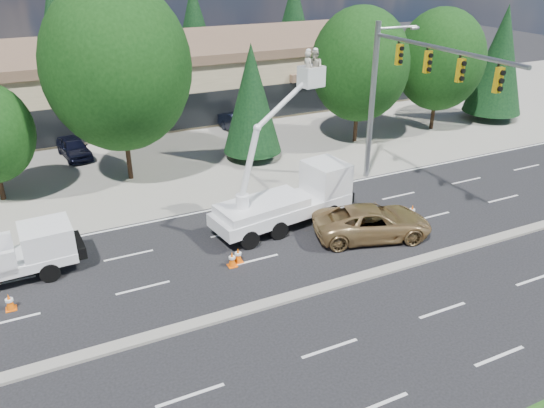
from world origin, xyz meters
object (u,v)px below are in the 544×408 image
signal_mast (399,84)px  minivan (372,222)px  bucket_truck (292,190)px  utility_pickup (15,259)px

signal_mast → minivan: signal_mast is taller
signal_mast → bucket_truck: bearing=-169.3°
bucket_truck → minivan: 4.17m
signal_mast → bucket_truck: (-6.90, -1.30, -4.27)m
bucket_truck → utility_pickup: bearing=169.0°
utility_pickup → minivan: utility_pickup is taller
utility_pickup → minivan: size_ratio=1.01×
utility_pickup → bucket_truck: bearing=-5.2°
bucket_truck → minivan: (2.78, -2.94, -1.01)m
bucket_truck → signal_mast: bearing=1.9°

